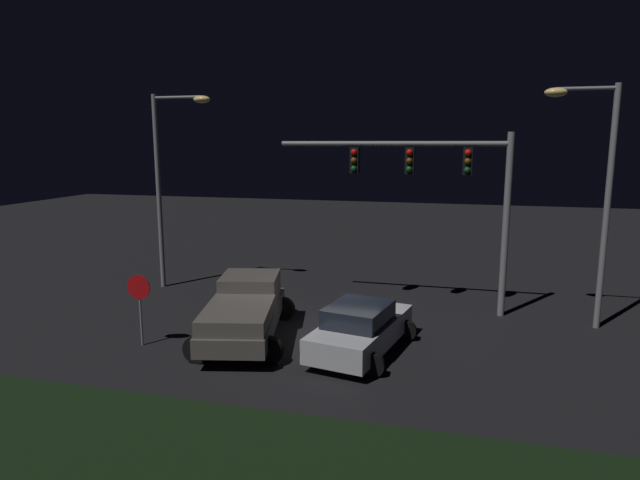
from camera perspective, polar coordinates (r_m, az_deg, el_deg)
ground_plane at (r=17.94m, az=1.84°, el=-9.86°), size 80.00×80.00×0.00m
pickup_truck at (r=17.58m, az=-7.81°, el=-6.95°), size 3.67×5.71×1.80m
car_sedan at (r=16.33m, az=4.28°, el=-9.20°), size 3.03×4.67×1.51m
traffic_signal_gantry at (r=19.93m, az=12.07°, el=6.37°), size 8.32×0.56×6.50m
street_lamp_left at (r=23.62m, az=-15.55°, el=7.25°), size 2.59×0.44×8.08m
street_lamp_right at (r=19.80m, az=26.81°, el=5.78°), size 2.26×0.44×7.97m
stop_sign at (r=17.44m, az=-18.37°, el=-5.60°), size 0.76×0.08×2.23m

